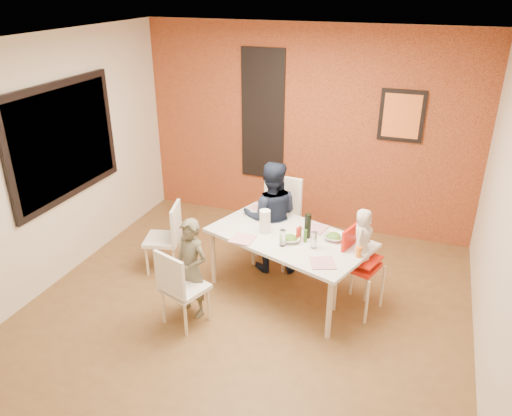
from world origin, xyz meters
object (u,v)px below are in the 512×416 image
(child_far, at_px, (271,217))
(wine_bottle, at_px, (308,226))
(dining_table, at_px, (289,241))
(chair_far, at_px, (278,215))
(paper_towel_roll, at_px, (265,221))
(chair_near, at_px, (179,285))
(chair_left, at_px, (168,234))
(toddler, at_px, (362,237))
(child_near, at_px, (191,268))
(high_chair, at_px, (358,262))

(child_far, distance_m, wine_bottle, 0.67)
(dining_table, distance_m, chair_far, 0.75)
(wine_bottle, bearing_deg, paper_towel_roll, -174.46)
(chair_near, relative_size, paper_towel_roll, 3.27)
(chair_far, bearing_deg, child_far, -86.27)
(chair_far, height_order, wine_bottle, chair_far)
(chair_left, relative_size, toddler, 1.38)
(child_near, distance_m, toddler, 1.74)
(chair_near, relative_size, wine_bottle, 3.16)
(dining_table, xyz_separation_m, child_far, (-0.34, 0.42, 0.04))
(chair_near, bearing_deg, paper_towel_roll, -102.42)
(dining_table, relative_size, chair_near, 2.24)
(chair_left, bearing_deg, chair_near, 19.08)
(high_chair, relative_size, wine_bottle, 3.44)
(chair_left, height_order, child_near, child_near)
(high_chair, bearing_deg, paper_towel_roll, 106.37)
(high_chair, xyz_separation_m, child_far, (-1.09, 0.46, 0.12))
(chair_left, xyz_separation_m, toddler, (2.22, -0.01, 0.37))
(child_near, distance_m, paper_towel_roll, 0.93)
(paper_towel_roll, bearing_deg, toddler, -2.23)
(child_far, relative_size, wine_bottle, 5.05)
(chair_near, xyz_separation_m, chair_left, (-0.62, 0.90, 0.00))
(child_near, relative_size, wine_bottle, 4.00)
(chair_near, height_order, child_far, child_far)
(wine_bottle, distance_m, paper_towel_roll, 0.46)
(toddler, xyz_separation_m, wine_bottle, (-0.58, 0.08, -0.01))
(paper_towel_roll, bearing_deg, wine_bottle, 5.54)
(child_far, xyz_separation_m, toddler, (1.11, -0.47, 0.17))
(chair_left, xyz_separation_m, wine_bottle, (1.64, 0.07, 0.36))
(chair_far, relative_size, chair_left, 1.23)
(chair_far, bearing_deg, high_chair, -27.43)
(chair_near, height_order, high_chair, high_chair)
(child_near, bearing_deg, toddler, 38.77)
(high_chair, bearing_deg, chair_near, 137.56)
(chair_near, relative_size, chair_far, 0.81)
(dining_table, bearing_deg, chair_left, -178.53)
(chair_left, height_order, child_far, child_far)
(chair_left, distance_m, child_near, 0.93)
(chair_near, height_order, wine_bottle, wine_bottle)
(chair_far, relative_size, child_far, 0.77)
(dining_table, bearing_deg, child_far, 129.37)
(chair_near, distance_m, child_far, 1.46)
(chair_near, xyz_separation_m, wine_bottle, (1.02, 0.97, 0.36))
(chair_far, xyz_separation_m, paper_towel_roll, (0.06, -0.68, 0.25))
(chair_left, xyz_separation_m, paper_towel_roll, (1.18, 0.03, 0.36))
(chair_left, xyz_separation_m, high_chair, (2.20, -0.00, 0.08))
(toddler, relative_size, wine_bottle, 2.28)
(child_far, bearing_deg, chair_left, 4.93)
(high_chair, height_order, child_near, child_near)
(dining_table, relative_size, chair_left, 2.24)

